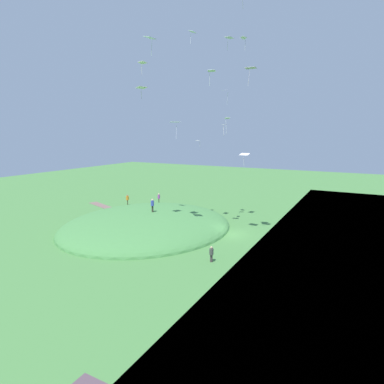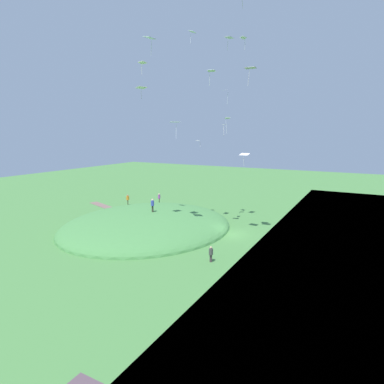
% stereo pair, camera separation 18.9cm
% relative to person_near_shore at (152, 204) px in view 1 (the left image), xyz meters
% --- Properties ---
extents(ground_plane, '(160.00, 160.00, 0.00)m').
position_rel_person_near_shore_xyz_m(ground_plane, '(-10.68, -2.17, -3.29)').
color(ground_plane, '#457C3D').
extents(grass_hill, '(22.32, 24.95, 4.30)m').
position_rel_person_near_shore_xyz_m(grass_hill, '(0.93, 0.06, -3.29)').
color(grass_hill, '#468242').
rests_on(grass_hill, ground_plane).
extents(dirt_path, '(11.73, 5.52, 0.04)m').
position_rel_person_near_shore_xyz_m(dirt_path, '(13.73, -5.94, -3.27)').
color(dirt_path, '#705751').
rests_on(dirt_path, ground_plane).
extents(person_near_shore, '(0.56, 0.56, 1.83)m').
position_rel_person_near_shore_xyz_m(person_near_shore, '(0.00, 0.00, 0.00)').
color(person_near_shore, '#313526').
rests_on(person_near_shore, grass_hill).
extents(person_walking_path, '(0.55, 0.55, 1.67)m').
position_rel_person_near_shore_xyz_m(person_walking_path, '(5.63, -9.81, -1.29)').
color(person_walking_path, black).
rests_on(person_walking_path, grass_hill).
extents(person_watching_kites, '(0.50, 0.50, 1.64)m').
position_rel_person_near_shore_xyz_m(person_watching_kites, '(-12.21, 7.27, -2.27)').
color(person_watching_kites, '#3F3237').
rests_on(person_watching_kites, ground_plane).
extents(person_with_child, '(0.63, 0.63, 1.63)m').
position_rel_person_near_shore_xyz_m(person_with_child, '(7.72, -4.10, -0.73)').
color(person_with_child, '#3A3A27').
rests_on(person_with_child, grass_hill).
extents(kite_0, '(1.16, 0.93, 1.50)m').
position_rel_person_near_shore_xyz_m(kite_0, '(-0.50, 2.09, 17.67)').
color(kite_0, silver).
extents(kite_1, '(0.69, 1.01, 1.46)m').
position_rel_person_near_shore_xyz_m(kite_1, '(-5.97, -0.35, 20.98)').
color(kite_1, white).
extents(kite_3, '(0.77, 0.76, 0.99)m').
position_rel_person_near_shore_xyz_m(kite_3, '(-3.04, -7.48, 8.31)').
color(kite_3, white).
extents(kite_4, '(0.87, 0.88, 1.32)m').
position_rel_person_near_shore_xyz_m(kite_4, '(-12.85, 1.31, 19.00)').
color(kite_4, white).
extents(kite_5, '(1.14, 1.36, 1.29)m').
position_rel_person_near_shore_xyz_m(kite_5, '(-2.36, 4.89, 14.37)').
color(kite_5, silver).
extents(kite_6, '(0.86, 0.79, 2.16)m').
position_rel_person_near_shore_xyz_m(kite_6, '(-7.81, -6.95, 11.26)').
color(kite_6, white).
extents(kite_7, '(1.23, 0.89, 1.89)m').
position_rel_person_near_shore_xyz_m(kite_7, '(-13.39, 0.43, 16.15)').
color(kite_7, silver).
extents(kite_8, '(0.53, 0.72, 1.48)m').
position_rel_person_near_shore_xyz_m(kite_8, '(-8.41, -4.43, 10.39)').
color(kite_8, silver).
extents(kite_9, '(0.93, 1.21, 1.43)m').
position_rel_person_near_shore_xyz_m(kite_9, '(-9.38, -3.25, 20.60)').
color(kite_9, white).
extents(kite_10, '(1.37, 1.39, 1.92)m').
position_rel_person_near_shore_xyz_m(kite_10, '(-5.51, 2.95, 10.60)').
color(kite_10, white).
extents(kite_11, '(0.89, 0.87, 2.02)m').
position_rel_person_near_shore_xyz_m(kite_11, '(-7.59, -6.70, 14.96)').
color(kite_11, white).
extents(kite_12, '(0.95, 1.28, 1.85)m').
position_rel_person_near_shore_xyz_m(kite_12, '(-4.55, 6.15, 18.92)').
color(kite_12, white).
extents(kite_13, '(1.26, 0.93, 1.59)m').
position_rel_person_near_shore_xyz_m(kite_13, '(-11.84, -2.90, 6.83)').
color(kite_13, white).
extents(kite_14, '(0.96, 0.74, 1.70)m').
position_rel_person_near_shore_xyz_m(kite_14, '(-8.48, -0.26, 16.37)').
color(kite_14, white).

